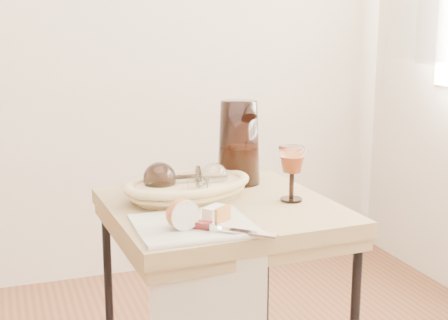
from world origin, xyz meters
name	(u,v)px	position (x,y,z in m)	size (l,w,h in m)	color
tea_towel	(194,225)	(0.35, 0.27, 0.72)	(0.27, 0.24, 0.01)	silver
bread_basket	(188,189)	(0.41, 0.51, 0.74)	(0.32, 0.22, 0.05)	tan
goblet_lying_a	(176,177)	(0.38, 0.52, 0.77)	(0.14, 0.09, 0.09)	#30211B
goblet_lying_b	(207,180)	(0.46, 0.49, 0.77)	(0.12, 0.08, 0.08)	white
pitcher	(239,142)	(0.59, 0.61, 0.84)	(0.17, 0.25, 0.28)	black
wine_goblet	(292,174)	(0.66, 0.39, 0.79)	(0.07, 0.07, 0.15)	white
apple_half	(181,213)	(0.32, 0.26, 0.76)	(0.07, 0.04, 0.07)	red
apple_wedge	(214,214)	(0.40, 0.27, 0.74)	(0.06, 0.03, 0.04)	white
table_knife	(219,227)	(0.39, 0.21, 0.73)	(0.24, 0.03, 0.02)	silver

